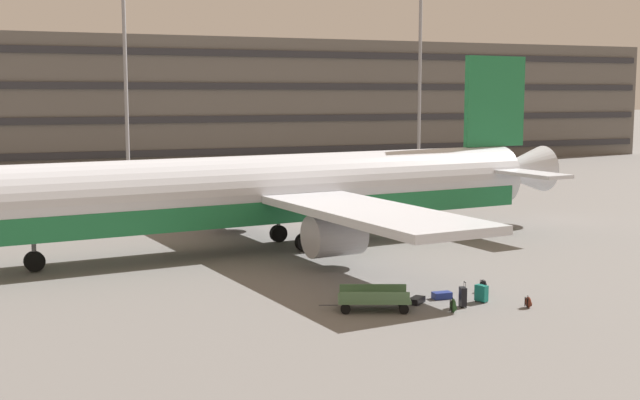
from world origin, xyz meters
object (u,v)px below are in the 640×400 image
at_px(backpack_large, 483,286).
at_px(backpack_red, 453,306).
at_px(suitcase_navy, 481,293).
at_px(suitcase_scuffed, 463,297).
at_px(suitcase_purple, 442,295).
at_px(baggage_cart, 374,299).
at_px(airliner, 277,192).
at_px(backpack_upright, 528,302).
at_px(suitcase_orange, 417,300).

xyz_separation_m(backpack_large, backpack_red, (-2.71, -2.29, 0.02)).
bearing_deg(suitcase_navy, suitcase_scuffed, -160.02).
bearing_deg(suitcase_purple, baggage_cart, -169.72).
height_order(airliner, backpack_large, airliner).
bearing_deg(baggage_cart, suitcase_navy, -5.80).
bearing_deg(suitcase_navy, backpack_large, 55.03).
xyz_separation_m(backpack_red, backpack_upright, (2.91, -0.42, -0.05)).
bearing_deg(backpack_red, backpack_upright, -8.24).
height_order(backpack_large, backpack_upright, backpack_large).
height_order(suitcase_scuffed, baggage_cart, suitcase_scuffed).
bearing_deg(suitcase_navy, suitcase_orange, 162.93).
bearing_deg(suitcase_navy, backpack_upright, -49.20).
xyz_separation_m(suitcase_purple, backpack_upright, (2.28, -2.35, 0.07)).
xyz_separation_m(suitcase_navy, backpack_red, (-1.75, -0.92, -0.10)).
height_order(backpack_large, backpack_red, backpack_red).
xyz_separation_m(suitcase_purple, baggage_cart, (-3.16, -0.57, 0.30)).
xyz_separation_m(suitcase_purple, backpack_red, (-0.64, -1.93, 0.12)).
relative_size(suitcase_navy, suitcase_orange, 0.98).
bearing_deg(baggage_cart, backpack_red, -28.30).
bearing_deg(backpack_red, baggage_cart, 151.70).
bearing_deg(suitcase_scuffed, backpack_large, 41.23).
bearing_deg(suitcase_scuffed, backpack_red, -142.77).
bearing_deg(suitcase_orange, suitcase_scuffed, -39.83).
relative_size(suitcase_purple, suitcase_orange, 0.91).
relative_size(suitcase_navy, backpack_large, 1.60).
distance_m(airliner, backpack_upright, 15.71).
distance_m(backpack_upright, baggage_cart, 5.72).
bearing_deg(suitcase_orange, suitcase_purple, 12.82).
xyz_separation_m(backpack_large, baggage_cart, (-5.23, -0.94, 0.20)).
distance_m(suitcase_purple, backpack_upright, 3.27).
distance_m(suitcase_purple, suitcase_navy, 1.52).
bearing_deg(suitcase_scuffed, suitcase_purple, 93.26).
bearing_deg(backpack_red, suitcase_navy, 27.72).
xyz_separation_m(backpack_large, backpack_upright, (0.20, -2.72, -0.03)).
distance_m(suitcase_purple, backpack_large, 2.11).
xyz_separation_m(airliner, backpack_red, (1.86, -14.30, -2.62)).
bearing_deg(backpack_large, suitcase_orange, -168.92).
bearing_deg(suitcase_navy, baggage_cart, 174.20).
bearing_deg(suitcase_purple, backpack_large, 10.02).
distance_m(suitcase_scuffed, baggage_cart, 3.33).
xyz_separation_m(suitcase_purple, suitcase_navy, (1.12, -1.01, 0.22)).
height_order(suitcase_orange, baggage_cart, baggage_cart).
xyz_separation_m(suitcase_navy, baggage_cart, (-4.27, 0.43, 0.07)).
xyz_separation_m(airliner, backpack_large, (4.58, -12.01, -2.64)).
relative_size(backpack_large, backpack_red, 0.92).
height_order(airliner, baggage_cart, airliner).
xyz_separation_m(suitcase_navy, backpack_upright, (1.16, -1.34, -0.15)).
bearing_deg(airliner, suitcase_navy, -74.88).
xyz_separation_m(suitcase_scuffed, baggage_cart, (-3.23, 0.81, 0.03)).
bearing_deg(baggage_cart, suitcase_orange, 8.60).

